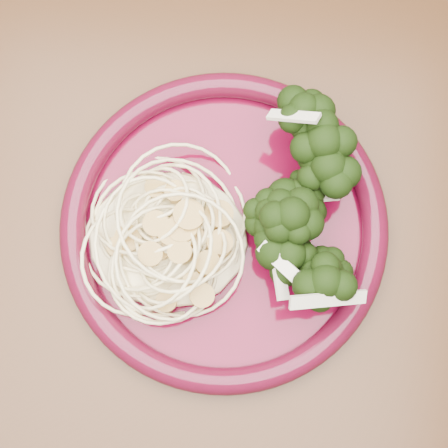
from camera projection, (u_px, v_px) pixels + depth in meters
dining_table at (199, 250)px, 0.66m from camera, size 1.20×0.80×0.75m
dinner_plate at (224, 226)px, 0.55m from camera, size 0.36×0.36×0.02m
spaghetti_pile at (167, 236)px, 0.54m from camera, size 0.17×0.16×0.03m
scallop_cluster at (163, 227)px, 0.50m from camera, size 0.16×0.16×0.04m
broccoli_pile at (294, 205)px, 0.53m from camera, size 0.14×0.19×0.06m
onion_garnish at (299, 194)px, 0.50m from camera, size 0.10×0.12×0.06m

